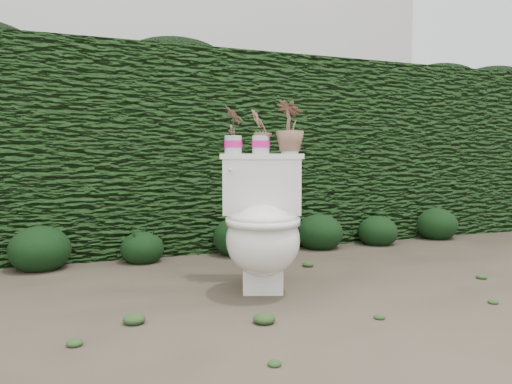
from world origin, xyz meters
name	(u,v)px	position (x,y,z in m)	size (l,w,h in m)	color
ground	(235,291)	(0.00, 0.00, 0.00)	(60.00, 60.00, 0.00)	brown
hedge	(173,152)	(0.00, 1.60, 0.80)	(8.00, 1.00, 1.60)	#1F4416
house_wall	(152,84)	(0.60, 6.00, 2.00)	(8.00, 3.50, 4.00)	silver
toilet	(263,228)	(0.16, -0.03, 0.36)	(0.67, 0.80, 0.78)	white
potted_plant_left	(233,131)	(0.08, 0.26, 0.91)	(0.14, 0.10, 0.27)	#377725
potted_plant_center	(261,133)	(0.24, 0.20, 0.90)	(0.14, 0.11, 0.25)	#377725
potted_plant_right	(290,129)	(0.40, 0.13, 0.93)	(0.17, 0.17, 0.31)	#377725
liriope_clump_2	(40,245)	(-1.04, 1.01, 0.16)	(0.40, 0.40, 0.32)	black
liriope_clump_3	(142,245)	(-0.36, 1.00, 0.12)	(0.31, 0.31, 0.25)	black
liriope_clump_4	(240,234)	(0.38, 0.99, 0.16)	(0.41, 0.41, 0.33)	black
liriope_clump_5	(319,229)	(1.10, 1.01, 0.16)	(0.39, 0.39, 0.31)	black
liriope_clump_6	(378,228)	(1.65, 0.98, 0.14)	(0.34, 0.34, 0.27)	black
liriope_clump_7	(436,222)	(2.36, 1.06, 0.16)	(0.39, 0.39, 0.31)	black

